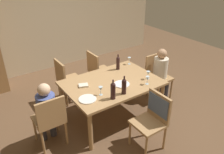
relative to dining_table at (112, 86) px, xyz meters
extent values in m
plane|color=brown|center=(0.00, 0.00, -0.67)|extent=(10.00, 10.00, 0.00)
cube|color=beige|center=(0.00, 2.78, 0.68)|extent=(6.40, 0.12, 2.70)
cube|color=#A87F51|center=(0.00, 0.00, 0.06)|extent=(1.64, 1.17, 0.04)
cylinder|color=#A87F51|center=(-0.75, -0.51, -0.31)|extent=(0.07, 0.07, 0.70)
cylinder|color=#A87F51|center=(0.75, -0.51, -0.31)|extent=(0.07, 0.07, 0.70)
cylinder|color=#A87F51|center=(-0.75, 0.51, -0.31)|extent=(0.07, 0.07, 0.70)
cylinder|color=#A87F51|center=(0.75, 0.51, -0.31)|extent=(0.07, 0.07, 0.70)
cylinder|color=#A87F51|center=(1.39, -0.19, -0.45)|extent=(0.04, 0.04, 0.44)
cylinder|color=#A87F51|center=(1.01, -0.19, -0.45)|extent=(0.04, 0.04, 0.44)
cylinder|color=#A87F51|center=(1.39, 0.19, -0.45)|extent=(0.04, 0.04, 0.44)
cylinder|color=#A87F51|center=(1.01, 0.19, -0.45)|extent=(0.04, 0.04, 0.44)
cube|color=#A87F51|center=(1.20, 0.00, -0.21)|extent=(0.44, 0.44, 0.04)
cube|color=#A87F51|center=(1.20, 0.20, 0.03)|extent=(0.44, 0.04, 0.44)
cylinder|color=#A87F51|center=(-1.39, 0.19, -0.45)|extent=(0.04, 0.04, 0.44)
cylinder|color=#A87F51|center=(-1.01, 0.19, -0.45)|extent=(0.04, 0.04, 0.44)
cylinder|color=#A87F51|center=(-1.39, -0.19, -0.45)|extent=(0.04, 0.04, 0.44)
cylinder|color=#A87F51|center=(-1.01, -0.19, -0.45)|extent=(0.04, 0.04, 0.44)
cube|color=#A87F51|center=(-1.20, 0.00, -0.21)|extent=(0.44, 0.44, 0.04)
cube|color=#A87F51|center=(-1.20, -0.20, 0.03)|extent=(0.44, 0.04, 0.44)
cylinder|color=#A87F51|center=(-0.19, -1.15, -0.45)|extent=(0.04, 0.04, 0.44)
cylinder|color=#A87F51|center=(-0.19, -0.77, -0.45)|extent=(0.04, 0.04, 0.44)
cylinder|color=#A87F51|center=(0.19, -1.15, -0.45)|extent=(0.04, 0.04, 0.44)
cylinder|color=#A87F51|center=(0.19, -0.77, -0.45)|extent=(0.04, 0.04, 0.44)
cube|color=#A87F51|center=(0.00, -0.96, -0.21)|extent=(0.44, 0.44, 0.04)
cube|color=#A87F51|center=(0.20, -0.96, 0.03)|extent=(0.04, 0.44, 0.44)
cube|color=#4C5B75|center=(0.20, -0.96, 0.06)|extent=(0.07, 0.40, 0.31)
cylinder|color=#A87F51|center=(-0.18, 1.15, -0.45)|extent=(0.04, 0.04, 0.44)
cylinder|color=#A87F51|center=(-0.18, 0.77, -0.45)|extent=(0.04, 0.04, 0.44)
cylinder|color=#A87F51|center=(-0.56, 1.15, -0.45)|extent=(0.04, 0.04, 0.44)
cylinder|color=#A87F51|center=(-0.56, 0.77, -0.45)|extent=(0.04, 0.04, 0.44)
cube|color=#A87F51|center=(-0.37, 0.96, -0.21)|extent=(0.44, 0.44, 0.04)
cube|color=#A87F51|center=(-0.57, 0.96, 0.03)|extent=(0.04, 0.44, 0.44)
cylinder|color=#A87F51|center=(0.56, 1.15, -0.45)|extent=(0.04, 0.04, 0.44)
cylinder|color=#A87F51|center=(0.56, 0.77, -0.45)|extent=(0.04, 0.04, 0.44)
cylinder|color=#A87F51|center=(0.18, 1.15, -0.45)|extent=(0.04, 0.04, 0.44)
cylinder|color=#A87F51|center=(0.18, 0.77, -0.45)|extent=(0.04, 0.04, 0.44)
cube|color=#A87F51|center=(0.37, 0.96, -0.21)|extent=(0.44, 0.44, 0.04)
cube|color=#A87F51|center=(0.17, 0.96, 0.03)|extent=(0.04, 0.44, 0.44)
cylinder|color=#33333D|center=(1.29, -0.14, -0.44)|extent=(0.11, 0.11, 0.46)
cylinder|color=#33333D|center=(1.12, -0.14, -0.44)|extent=(0.11, 0.11, 0.46)
cylinder|color=beige|center=(1.20, 0.00, 0.02)|extent=(0.29, 0.29, 0.45)
sphere|color=tan|center=(1.20, 0.00, 0.34)|extent=(0.19, 0.19, 0.19)
cylinder|color=#33333D|center=(-1.29, 0.13, -0.44)|extent=(0.10, 0.10, 0.46)
cylinder|color=#33333D|center=(-1.12, 0.13, -0.44)|extent=(0.10, 0.10, 0.46)
cylinder|color=#475699|center=(-1.20, 0.00, 0.01)|extent=(0.29, 0.29, 0.44)
sphere|color=beige|center=(-1.20, 0.00, 0.33)|extent=(0.19, 0.19, 0.19)
cylinder|color=black|center=(0.39, 0.36, 0.18)|extent=(0.07, 0.07, 0.21)
sphere|color=black|center=(0.39, 0.36, 0.30)|extent=(0.07, 0.07, 0.07)
cylinder|color=black|center=(0.39, 0.36, 0.35)|extent=(0.03, 0.03, 0.07)
cylinder|color=black|center=(-0.29, -0.44, 0.19)|extent=(0.08, 0.08, 0.22)
sphere|color=black|center=(-0.29, -0.44, 0.31)|extent=(0.08, 0.08, 0.08)
cylinder|color=black|center=(-0.29, -0.44, 0.36)|extent=(0.03, 0.03, 0.08)
cylinder|color=black|center=(-0.06, -0.42, 0.18)|extent=(0.08, 0.08, 0.21)
sphere|color=black|center=(-0.06, -0.42, 0.30)|extent=(0.08, 0.08, 0.08)
cylinder|color=black|center=(-0.06, -0.42, 0.35)|extent=(0.03, 0.03, 0.08)
cylinder|color=silver|center=(0.60, -0.27, 0.08)|extent=(0.06, 0.06, 0.00)
cylinder|color=silver|center=(0.60, -0.27, 0.12)|extent=(0.01, 0.01, 0.07)
cone|color=silver|center=(0.60, -0.27, 0.19)|extent=(0.07, 0.07, 0.07)
cylinder|color=silver|center=(0.46, -0.40, 0.08)|extent=(0.06, 0.06, 0.00)
cylinder|color=silver|center=(0.46, -0.40, 0.12)|extent=(0.01, 0.01, 0.07)
cone|color=silver|center=(0.46, -0.40, 0.19)|extent=(0.07, 0.07, 0.07)
cylinder|color=silver|center=(-0.39, -0.24, 0.08)|extent=(0.06, 0.06, 0.00)
cylinder|color=silver|center=(-0.39, -0.24, 0.12)|extent=(0.01, 0.01, 0.07)
cone|color=silver|center=(-0.39, -0.24, 0.19)|extent=(0.07, 0.07, 0.07)
cylinder|color=silver|center=(0.72, 0.43, 0.08)|extent=(0.06, 0.06, 0.00)
cylinder|color=silver|center=(0.72, 0.43, 0.12)|extent=(0.01, 0.01, 0.07)
cone|color=silver|center=(0.72, 0.43, 0.19)|extent=(0.07, 0.07, 0.07)
cylinder|color=white|center=(0.09, -0.17, 0.08)|extent=(0.27, 0.27, 0.01)
cylinder|color=white|center=(-0.63, -0.24, 0.08)|extent=(0.28, 0.28, 0.01)
cube|color=beige|center=(-0.48, 0.16, 0.09)|extent=(0.19, 0.17, 0.03)
cube|color=brown|center=(0.72, 0.96, -0.56)|extent=(0.19, 0.30, 0.22)
camera|label=1|loc=(-2.01, -2.90, 2.04)|focal=36.75mm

